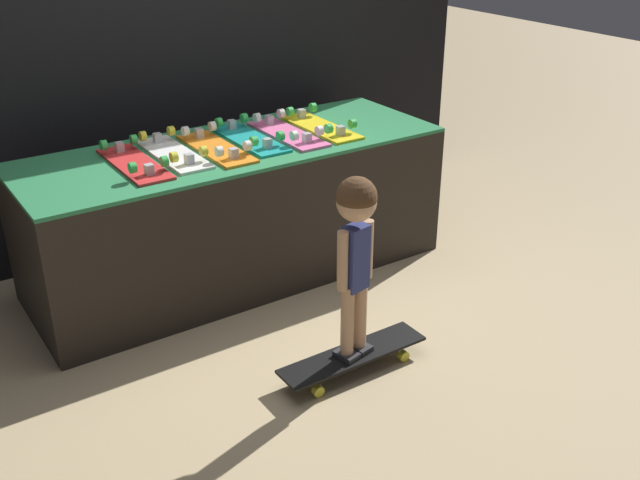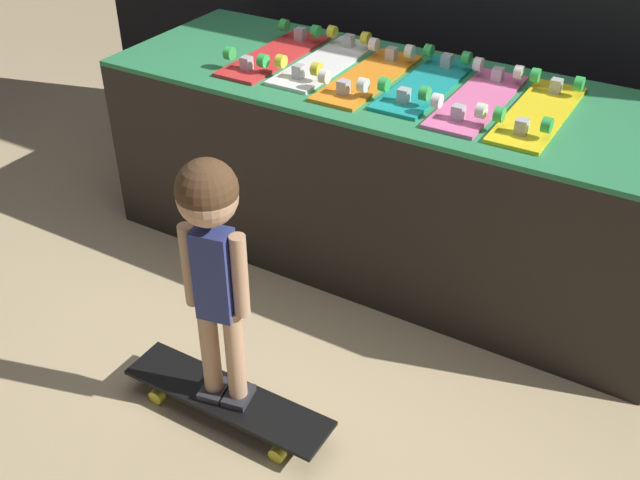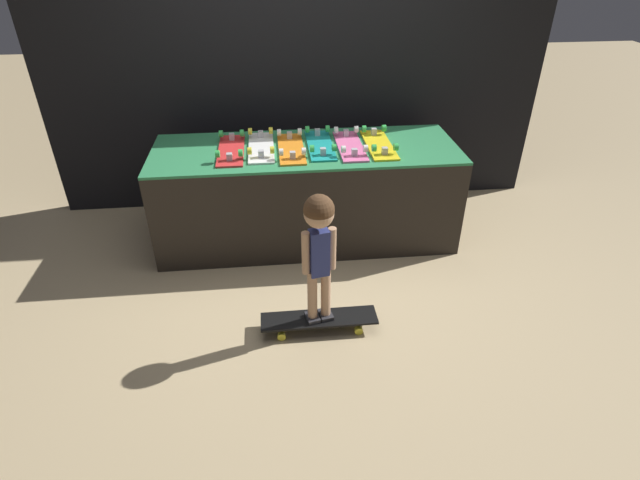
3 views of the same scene
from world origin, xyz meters
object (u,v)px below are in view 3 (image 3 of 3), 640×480
at_px(skateboard_orange_on_rack, 291,147).
at_px(child, 319,236).
at_px(skateboard_red_on_rack, 231,149).
at_px(skateboard_teal_on_rack, 320,144).
at_px(skateboard_white_on_rack, 261,146).
at_px(skateboard_on_floor, 319,320).
at_px(skateboard_pink_on_rack, 350,145).
at_px(skateboard_yellow_on_rack, 379,143).

height_order(skateboard_orange_on_rack, child, child).
bearing_deg(skateboard_red_on_rack, child, -64.82).
height_order(skateboard_orange_on_rack, skateboard_teal_on_rack, same).
distance_m(skateboard_white_on_rack, skateboard_on_floor, 1.41).
bearing_deg(skateboard_red_on_rack, skateboard_orange_on_rack, -2.15).
height_order(skateboard_red_on_rack, skateboard_orange_on_rack, same).
bearing_deg(child, skateboard_pink_on_rack, 61.26).
height_order(skateboard_teal_on_rack, skateboard_yellow_on_rack, same).
bearing_deg(skateboard_white_on_rack, skateboard_red_on_rack, -172.21).
relative_size(skateboard_orange_on_rack, skateboard_teal_on_rack, 1.00).
bearing_deg(child, skateboard_teal_on_rack, 72.24).
height_order(skateboard_orange_on_rack, skateboard_on_floor, skateboard_orange_on_rack).
bearing_deg(skateboard_teal_on_rack, child, -96.45).
bearing_deg(skateboard_yellow_on_rack, skateboard_on_floor, -117.02).
bearing_deg(skateboard_pink_on_rack, skateboard_teal_on_rack, 170.30).
bearing_deg(skateboard_pink_on_rack, skateboard_yellow_on_rack, 0.66).
bearing_deg(skateboard_red_on_rack, skateboard_white_on_rack, 7.79).
distance_m(skateboard_orange_on_rack, skateboard_pink_on_rack, 0.45).
bearing_deg(child, skateboard_red_on_rack, 103.87).
xyz_separation_m(skateboard_red_on_rack, skateboard_pink_on_rack, (0.89, -0.01, 0.00)).
distance_m(skateboard_yellow_on_rack, child, 1.28).
height_order(skateboard_teal_on_rack, skateboard_on_floor, skateboard_teal_on_rack).
relative_size(skateboard_pink_on_rack, skateboard_yellow_on_rack, 1.00).
bearing_deg(skateboard_on_floor, child, 0.00).
xyz_separation_m(skateboard_white_on_rack, child, (0.31, -1.17, -0.09)).
distance_m(skateboard_red_on_rack, skateboard_yellow_on_rack, 1.12).
bearing_deg(skateboard_orange_on_rack, skateboard_teal_on_rack, 11.16).
relative_size(skateboard_yellow_on_rack, skateboard_on_floor, 0.82).
height_order(skateboard_red_on_rack, skateboard_yellow_on_rack, same).
height_order(skateboard_on_floor, child, child).
bearing_deg(skateboard_on_floor, skateboard_teal_on_rack, 83.55).
xyz_separation_m(skateboard_teal_on_rack, child, (-0.13, -1.17, -0.09)).
relative_size(skateboard_white_on_rack, skateboard_yellow_on_rack, 1.00).
bearing_deg(skateboard_red_on_rack, skateboard_on_floor, -64.82).
bearing_deg(skateboard_white_on_rack, skateboard_yellow_on_rack, -2.49).
bearing_deg(skateboard_teal_on_rack, skateboard_yellow_on_rack, -4.56).
height_order(skateboard_teal_on_rack, skateboard_pink_on_rack, same).
distance_m(skateboard_red_on_rack, child, 1.27).
relative_size(skateboard_orange_on_rack, skateboard_pink_on_rack, 1.00).
relative_size(skateboard_white_on_rack, skateboard_orange_on_rack, 1.00).
bearing_deg(skateboard_white_on_rack, skateboard_pink_on_rack, -3.54).
height_order(skateboard_orange_on_rack, skateboard_yellow_on_rack, same).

